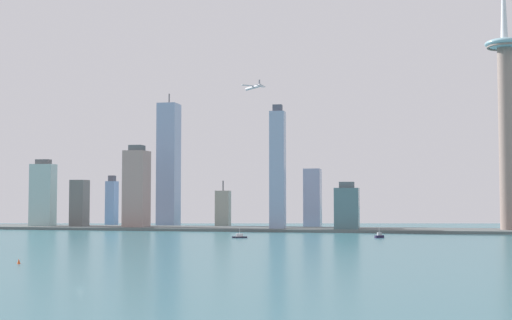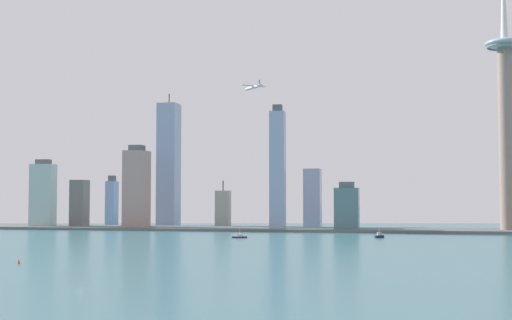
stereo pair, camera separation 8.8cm
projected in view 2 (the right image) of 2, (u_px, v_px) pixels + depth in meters
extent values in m
plane|color=#386D79|center=(80.00, 288.00, 280.79)|extent=(6000.00, 6000.00, 0.00)
cube|color=#575E5E|center=(287.00, 229.00, 777.06)|extent=(737.25, 79.32, 2.97)
cylinder|color=gray|center=(506.00, 137.00, 738.08)|extent=(15.23, 15.23, 199.04)
ellipsoid|color=#8BB4C2|center=(504.00, 43.00, 743.45)|extent=(40.35, 40.35, 10.29)
torus|color=gray|center=(504.00, 47.00, 743.25)|extent=(36.36, 36.36, 2.06)
cube|color=#7997C4|center=(112.00, 203.00, 918.56)|extent=(12.47, 15.36, 57.76)
cube|color=#57545E|center=(112.00, 178.00, 920.32)|extent=(7.48, 9.21, 7.46)
cube|color=slate|center=(347.00, 210.00, 750.68)|extent=(25.67, 23.03, 46.66)
cube|color=slate|center=(347.00, 185.00, 752.12)|extent=(15.40, 13.82, 6.48)
cube|color=#879FC4|center=(169.00, 165.00, 871.13)|extent=(23.53, 26.35, 152.92)
cylinder|color=#4C4C51|center=(169.00, 99.00, 875.60)|extent=(1.60, 1.60, 12.72)
cube|color=slate|center=(79.00, 204.00, 837.20)|extent=(17.47, 18.90, 57.39)
cube|color=#93A2C4|center=(313.00, 199.00, 837.64)|extent=(19.63, 22.73, 70.64)
cube|color=#8AA0C1|center=(278.00, 171.00, 767.20)|extent=(16.21, 14.28, 130.60)
cube|color=#4E5363|center=(278.00, 108.00, 770.92)|extent=(9.73, 8.57, 7.34)
cube|color=#9A9E91|center=(223.00, 209.00, 857.11)|extent=(17.08, 13.73, 44.83)
cylinder|color=#4C4C51|center=(223.00, 186.00, 858.65)|extent=(1.60, 1.60, 12.33)
cube|color=gray|center=(137.00, 190.00, 813.75)|extent=(25.24, 26.56, 90.45)
cube|color=#4F5A60|center=(137.00, 148.00, 816.37)|extent=(15.15, 15.93, 6.58)
cube|color=#9ABBBA|center=(43.00, 196.00, 834.81)|extent=(27.60, 16.81, 76.05)
cube|color=#5E5B5E|center=(43.00, 162.00, 837.01)|extent=(16.56, 10.08, 5.68)
cube|color=#232336|center=(240.00, 237.00, 634.23)|extent=(14.26, 8.21, 1.33)
cube|color=silver|center=(240.00, 235.00, 634.33)|extent=(6.61, 4.71, 2.55)
cylinder|color=silver|center=(240.00, 231.00, 634.53)|extent=(0.24, 0.24, 5.04)
cube|color=#201939|center=(379.00, 237.00, 634.44)|extent=(8.53, 7.96, 2.27)
cube|color=#9FA3A8|center=(379.00, 234.00, 634.57)|extent=(4.21, 4.02, 2.76)
cylinder|color=silver|center=(379.00, 230.00, 634.77)|extent=(0.24, 0.24, 4.77)
cone|color=#E54C19|center=(19.00, 261.00, 384.91)|extent=(1.78, 1.78, 2.78)
cylinder|color=#B6B4BD|center=(253.00, 87.00, 813.78)|extent=(24.29, 26.88, 3.47)
sphere|color=#B6B4BD|center=(247.00, 89.00, 828.03)|extent=(3.47, 3.47, 3.47)
cube|color=#B6B4BD|center=(253.00, 86.00, 813.86)|extent=(25.19, 22.83, 0.50)
cube|color=#B6B4BD|center=(259.00, 85.00, 801.83)|extent=(9.66, 8.94, 0.40)
cube|color=#2D333D|center=(259.00, 82.00, 802.03)|extent=(2.06, 2.24, 5.00)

